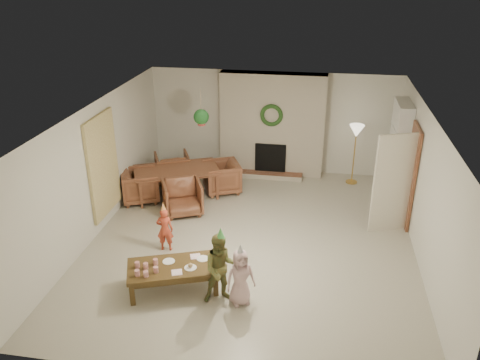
% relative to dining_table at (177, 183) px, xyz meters
% --- Properties ---
extents(floor, '(7.00, 7.00, 0.00)m').
position_rel_dining_table_xyz_m(floor, '(1.92, -1.58, -0.32)').
color(floor, '#B7B29E').
rests_on(floor, ground).
extents(ceiling, '(7.00, 7.00, 0.00)m').
position_rel_dining_table_xyz_m(ceiling, '(1.92, -1.58, 2.18)').
color(ceiling, white).
rests_on(ceiling, wall_back).
extents(wall_back, '(7.00, 0.00, 7.00)m').
position_rel_dining_table_xyz_m(wall_back, '(1.92, 1.92, 0.93)').
color(wall_back, silver).
rests_on(wall_back, floor).
extents(wall_front, '(7.00, 0.00, 7.00)m').
position_rel_dining_table_xyz_m(wall_front, '(1.92, -5.08, 0.93)').
color(wall_front, silver).
rests_on(wall_front, floor).
extents(wall_left, '(0.00, 7.00, 7.00)m').
position_rel_dining_table_xyz_m(wall_left, '(-1.08, -1.58, 0.93)').
color(wall_left, silver).
rests_on(wall_left, floor).
extents(wall_right, '(0.00, 7.00, 7.00)m').
position_rel_dining_table_xyz_m(wall_right, '(4.92, -1.58, 0.93)').
color(wall_right, silver).
rests_on(wall_right, floor).
extents(fireplace_mass, '(2.50, 0.40, 2.50)m').
position_rel_dining_table_xyz_m(fireplace_mass, '(1.92, 1.72, 0.93)').
color(fireplace_mass, brown).
rests_on(fireplace_mass, floor).
extents(fireplace_hearth, '(1.60, 0.30, 0.12)m').
position_rel_dining_table_xyz_m(fireplace_hearth, '(1.92, 1.37, -0.26)').
color(fireplace_hearth, brown).
rests_on(fireplace_hearth, floor).
extents(fireplace_firebox, '(0.75, 0.12, 0.75)m').
position_rel_dining_table_xyz_m(fireplace_firebox, '(1.92, 1.54, 0.13)').
color(fireplace_firebox, black).
rests_on(fireplace_firebox, floor).
extents(fireplace_wreath, '(0.54, 0.10, 0.54)m').
position_rel_dining_table_xyz_m(fireplace_wreath, '(1.92, 1.49, 1.23)').
color(fireplace_wreath, '#1C4319').
rests_on(fireplace_wreath, fireplace_mass).
extents(floor_lamp_base, '(0.27, 0.27, 0.03)m').
position_rel_dining_table_xyz_m(floor_lamp_base, '(3.90, 1.42, -0.31)').
color(floor_lamp_base, gold).
rests_on(floor_lamp_base, floor).
extents(floor_lamp_post, '(0.03, 0.03, 1.30)m').
position_rel_dining_table_xyz_m(floor_lamp_post, '(3.90, 1.42, 0.35)').
color(floor_lamp_post, gold).
rests_on(floor_lamp_post, floor).
extents(floor_lamp_shade, '(0.35, 0.35, 0.29)m').
position_rel_dining_table_xyz_m(floor_lamp_shade, '(3.90, 1.42, 0.97)').
color(floor_lamp_shade, beige).
rests_on(floor_lamp_shade, floor_lamp_post).
extents(bookshelf_carcass, '(0.30, 1.00, 2.20)m').
position_rel_dining_table_xyz_m(bookshelf_carcass, '(4.76, 0.72, 0.78)').
color(bookshelf_carcass, white).
rests_on(bookshelf_carcass, floor).
extents(bookshelf_shelf_a, '(0.30, 0.92, 0.03)m').
position_rel_dining_table_xyz_m(bookshelf_shelf_a, '(4.74, 0.72, 0.13)').
color(bookshelf_shelf_a, white).
rests_on(bookshelf_shelf_a, bookshelf_carcass).
extents(bookshelf_shelf_b, '(0.30, 0.92, 0.03)m').
position_rel_dining_table_xyz_m(bookshelf_shelf_b, '(4.74, 0.72, 0.53)').
color(bookshelf_shelf_b, white).
rests_on(bookshelf_shelf_b, bookshelf_carcass).
extents(bookshelf_shelf_c, '(0.30, 0.92, 0.03)m').
position_rel_dining_table_xyz_m(bookshelf_shelf_c, '(4.74, 0.72, 0.93)').
color(bookshelf_shelf_c, white).
rests_on(bookshelf_shelf_c, bookshelf_carcass).
extents(bookshelf_shelf_d, '(0.30, 0.92, 0.03)m').
position_rel_dining_table_xyz_m(bookshelf_shelf_d, '(4.74, 0.72, 1.33)').
color(bookshelf_shelf_d, white).
rests_on(bookshelf_shelf_d, bookshelf_carcass).
extents(books_row_lower, '(0.20, 0.40, 0.24)m').
position_rel_dining_table_xyz_m(books_row_lower, '(4.72, 0.57, 0.27)').
color(books_row_lower, '#A51E35').
rests_on(books_row_lower, bookshelf_shelf_a).
extents(books_row_mid, '(0.20, 0.44, 0.24)m').
position_rel_dining_table_xyz_m(books_row_mid, '(4.72, 0.77, 0.67)').
color(books_row_mid, '#294096').
rests_on(books_row_mid, bookshelf_shelf_b).
extents(books_row_upper, '(0.20, 0.36, 0.22)m').
position_rel_dining_table_xyz_m(books_row_upper, '(4.72, 0.62, 1.06)').
color(books_row_upper, '#C07C29').
rests_on(books_row_upper, bookshelf_shelf_c).
extents(door_frame, '(0.05, 0.86, 2.04)m').
position_rel_dining_table_xyz_m(door_frame, '(4.88, -0.38, 0.70)').
color(door_frame, brown).
rests_on(door_frame, floor).
extents(door_leaf, '(0.77, 0.32, 2.00)m').
position_rel_dining_table_xyz_m(door_leaf, '(4.50, -0.76, 0.68)').
color(door_leaf, beige).
rests_on(door_leaf, floor).
extents(curtain_panel, '(0.06, 1.20, 2.00)m').
position_rel_dining_table_xyz_m(curtain_panel, '(-1.04, -1.38, 0.93)').
color(curtain_panel, beige).
rests_on(curtain_panel, wall_left).
extents(dining_table, '(2.11, 1.70, 0.65)m').
position_rel_dining_table_xyz_m(dining_table, '(0.00, 0.00, 0.00)').
color(dining_table, brown).
rests_on(dining_table, floor).
extents(dining_chair_near, '(1.02, 1.03, 0.72)m').
position_rel_dining_table_xyz_m(dining_chair_near, '(0.33, -0.74, 0.03)').
color(dining_chair_near, brown).
rests_on(dining_chair_near, floor).
extents(dining_chair_far, '(1.02, 1.03, 0.72)m').
position_rel_dining_table_xyz_m(dining_chair_far, '(-0.33, 0.74, 0.03)').
color(dining_chair_far, brown).
rests_on(dining_chair_far, floor).
extents(dining_chair_left, '(1.03, 1.02, 0.72)m').
position_rel_dining_table_xyz_m(dining_chair_left, '(-0.74, -0.33, 0.03)').
color(dining_chair_left, brown).
rests_on(dining_chair_left, floor).
extents(dining_chair_right, '(1.03, 1.02, 0.72)m').
position_rel_dining_table_xyz_m(dining_chair_right, '(0.93, 0.42, 0.03)').
color(dining_chair_right, brown).
rests_on(dining_chair_right, floor).
extents(hanging_plant_cord, '(0.01, 0.01, 0.70)m').
position_rel_dining_table_xyz_m(hanging_plant_cord, '(0.62, -0.08, 1.83)').
color(hanging_plant_cord, tan).
rests_on(hanging_plant_cord, ceiling).
extents(hanging_plant_pot, '(0.16, 0.16, 0.12)m').
position_rel_dining_table_xyz_m(hanging_plant_pot, '(0.62, -0.08, 1.48)').
color(hanging_plant_pot, '#A03933').
rests_on(hanging_plant_pot, hanging_plant_cord).
extents(hanging_plant_foliage, '(0.32, 0.32, 0.32)m').
position_rel_dining_table_xyz_m(hanging_plant_foliage, '(0.62, -0.08, 1.60)').
color(hanging_plant_foliage, '#18481D').
rests_on(hanging_plant_foliage, hanging_plant_pot).
extents(coffee_table_top, '(1.59, 1.16, 0.07)m').
position_rel_dining_table_xyz_m(coffee_table_top, '(0.89, -3.29, 0.08)').
color(coffee_table_top, '#4E391A').
rests_on(coffee_table_top, floor).
extents(coffee_table_apron, '(1.44, 1.02, 0.09)m').
position_rel_dining_table_xyz_m(coffee_table_apron, '(0.89, -3.29, 0.00)').
color(coffee_table_apron, '#4E391A').
rests_on(coffee_table_apron, floor).
extents(coffee_leg_fl, '(0.10, 0.10, 0.37)m').
position_rel_dining_table_xyz_m(coffee_leg_fl, '(0.38, -3.79, -0.14)').
color(coffee_leg_fl, '#4E391A').
rests_on(coffee_leg_fl, floor).
extents(coffee_leg_fr, '(0.10, 0.10, 0.37)m').
position_rel_dining_table_xyz_m(coffee_leg_fr, '(1.60, -3.35, -0.14)').
color(coffee_leg_fr, '#4E391A').
rests_on(coffee_leg_fr, floor).
extents(coffee_leg_bl, '(0.10, 0.10, 0.37)m').
position_rel_dining_table_xyz_m(coffee_leg_bl, '(0.18, -3.24, -0.14)').
color(coffee_leg_bl, '#4E391A').
rests_on(coffee_leg_bl, floor).
extents(coffee_leg_br, '(0.10, 0.10, 0.37)m').
position_rel_dining_table_xyz_m(coffee_leg_br, '(1.40, -2.80, -0.14)').
color(coffee_leg_br, '#4E391A').
rests_on(coffee_leg_br, floor).
extents(cup_a, '(0.10, 0.10, 0.10)m').
position_rel_dining_table_xyz_m(cup_a, '(0.43, -3.64, 0.16)').
color(cup_a, white).
rests_on(cup_a, coffee_table_top).
extents(cup_b, '(0.10, 0.10, 0.10)m').
position_rel_dining_table_xyz_m(cup_b, '(0.36, -3.43, 0.16)').
color(cup_b, white).
rests_on(cup_b, coffee_table_top).
extents(cup_c, '(0.10, 0.10, 0.10)m').
position_rel_dining_table_xyz_m(cup_c, '(0.58, -3.64, 0.16)').
color(cup_c, white).
rests_on(cup_c, coffee_table_top).
extents(cup_d, '(0.10, 0.10, 0.10)m').
position_rel_dining_table_xyz_m(cup_d, '(0.50, -3.44, 0.16)').
color(cup_d, white).
rests_on(cup_d, coffee_table_top).
extents(cup_e, '(0.10, 0.10, 0.10)m').
position_rel_dining_table_xyz_m(cup_e, '(0.69, -3.51, 0.16)').
color(cup_e, white).
rests_on(cup_e, coffee_table_top).
extents(cup_f, '(0.10, 0.10, 0.10)m').
position_rel_dining_table_xyz_m(cup_f, '(0.61, -3.30, 0.16)').
color(cup_f, white).
rests_on(cup_f, coffee_table_top).
extents(plate_a, '(0.25, 0.25, 0.01)m').
position_rel_dining_table_xyz_m(plate_a, '(0.80, -3.19, 0.12)').
color(plate_a, white).
rests_on(plate_a, coffee_table_top).
extents(plate_b, '(0.25, 0.25, 0.01)m').
position_rel_dining_table_xyz_m(plate_b, '(1.19, -3.30, 0.12)').
color(plate_b, white).
rests_on(plate_b, coffee_table_top).
extents(plate_c, '(0.25, 0.25, 0.01)m').
position_rel_dining_table_xyz_m(plate_c, '(1.32, -3.02, 0.12)').
color(plate_c, white).
rests_on(plate_c, coffee_table_top).
extents(food_scoop, '(0.10, 0.10, 0.08)m').
position_rel_dining_table_xyz_m(food_scoop, '(1.19, -3.30, 0.16)').
color(food_scoop, tan).
rests_on(food_scoop, plate_b).
extents(napkin_left, '(0.21, 0.21, 0.01)m').
position_rel_dining_table_xyz_m(napkin_left, '(1.01, -3.46, 0.12)').
color(napkin_left, '#FFBBD1').
rests_on(napkin_left, coffee_table_top).
extents(napkin_right, '(0.21, 0.21, 0.01)m').
position_rel_dining_table_xyz_m(napkin_right, '(1.19, -2.98, 0.12)').
color(napkin_right, '#FFBBD1').
rests_on(napkin_right, coffee_table_top).
extents(child_red, '(0.32, 0.23, 0.84)m').
position_rel_dining_table_xyz_m(child_red, '(0.41, -2.18, 0.10)').
color(child_red, '#C4422A').
rests_on(child_red, floor).
extents(party_hat_red, '(0.14, 0.14, 0.16)m').
position_rel_dining_table_xyz_m(party_hat_red, '(0.41, -2.18, 0.55)').
color(party_hat_red, '#E5D54C').
rests_on(party_hat_red, child_red).
extents(child_plaid, '(0.68, 0.61, 1.16)m').
position_rel_dining_table_xyz_m(child_plaid, '(1.72, -3.44, 0.26)').
color(child_plaid, '#905E27').
rests_on(child_plaid, floor).
extents(party_hat_plaid, '(0.14, 0.14, 0.19)m').
position_rel_dining_table_xyz_m(party_hat_plaid, '(1.72, -3.44, 0.88)').
color(party_hat_plaid, green).
rests_on(party_hat_plaid, child_plaid).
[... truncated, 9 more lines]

